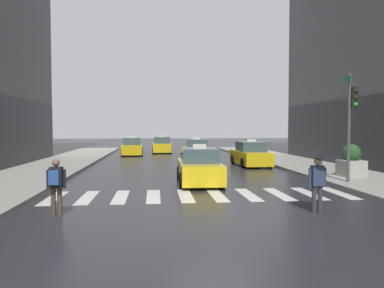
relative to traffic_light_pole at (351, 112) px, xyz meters
The scene contains 11 objects.
ground_plane 9.06m from the traffic_light_pole, 144.76° to the right, with size 160.00×160.00×0.00m, color #26262B.
crosswalk_markings 7.87m from the traffic_light_pole, 164.77° to the right, with size 11.30×2.80×0.01m.
traffic_light_pole is the anchor object (origin of this frame).
taxi_lead 7.20m from the traffic_light_pole, 169.35° to the left, with size 2.00×4.57×1.80m.
taxi_second 9.41m from the traffic_light_pole, 104.29° to the left, with size 2.02×4.58×1.80m.
taxi_third 15.80m from the traffic_light_pole, 109.67° to the left, with size 2.02×4.58×1.80m.
taxi_fourth 22.37m from the traffic_light_pole, 118.95° to the left, with size 2.08×4.61×1.80m.
taxi_fifth 24.02m from the traffic_light_pole, 109.37° to the left, with size 1.94×4.55×1.80m.
pedestrian_with_umbrella 6.53m from the traffic_light_pole, 126.44° to the right, with size 0.96×0.96×1.94m.
pedestrian_with_backpack 12.63m from the traffic_light_pole, 157.66° to the right, with size 0.55×0.43×1.65m.
planter_near_corner 3.16m from the traffic_light_pole, 60.12° to the left, with size 1.10×1.10×1.60m.
Camera 1 is at (-1.75, -10.87, 2.54)m, focal length 34.98 mm.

